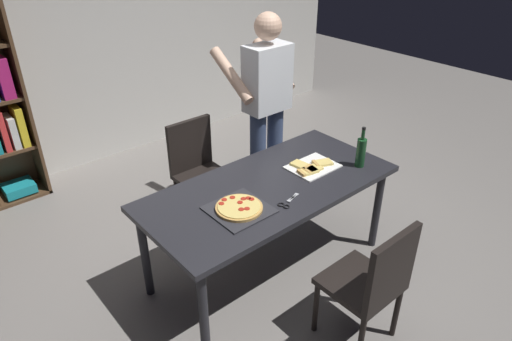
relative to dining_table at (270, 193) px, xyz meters
name	(u,v)px	position (x,y,z in m)	size (l,w,h in m)	color
ground_plane	(268,266)	(0.00, 0.00, -0.68)	(12.00, 12.00, 0.00)	gray
back_wall	(98,27)	(0.00, 2.60, 0.72)	(6.40, 0.10, 2.80)	silver
dining_table	(270,193)	(0.00, 0.00, 0.00)	(1.83, 0.87, 0.75)	#232328
chair_near_camera	(373,281)	(0.00, -0.92, -0.17)	(0.42, 0.42, 0.90)	black
chair_far_side	(198,166)	(0.00, 0.92, -0.17)	(0.42, 0.42, 0.90)	black
person_serving_pizza	(266,104)	(0.58, 0.70, 0.32)	(0.55, 0.54, 1.75)	#38476B
pepperoni_pizza_on_tray	(239,208)	(-0.36, -0.10, 0.09)	(0.36, 0.36, 0.04)	#2D2D33
pizza_slices_on_towel	(312,167)	(0.39, -0.03, 0.08)	(0.36, 0.28, 0.03)	white
wine_bottle	(361,152)	(0.69, -0.23, 0.19)	(0.07, 0.07, 0.32)	#194723
kitchen_scissors	(287,203)	(-0.07, -0.25, 0.08)	(0.20, 0.10, 0.01)	silver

